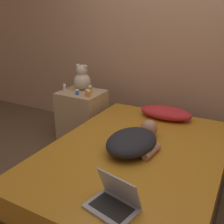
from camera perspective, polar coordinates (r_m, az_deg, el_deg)
The scene contains 13 objects.
ground_plane at distance 2.43m, azimuth 4.78°, elevation -17.13°, with size 12.00×12.00×0.00m, color brown.
wall_back at distance 3.10m, azimuth 15.32°, elevation 16.75°, with size 8.00×0.06×2.60m.
bed at distance 2.30m, azimuth 4.94°, elevation -12.86°, with size 1.38×1.92×0.44m.
nightstand at distance 3.22m, azimuth -6.48°, elevation -0.80°, with size 0.50×0.44×0.61m.
pillow at distance 2.80m, azimuth 11.62°, elevation -0.17°, with size 0.55×0.27×0.12m.
person_lying at distance 2.15m, azimuth 4.86°, elevation -6.16°, with size 0.42×0.66×0.16m.
laptop at distance 1.58m, azimuth 0.49°, elevation -18.67°, with size 0.32×0.26×0.21m.
teddy_bear at distance 3.18m, azimuth -6.53°, elevation 7.23°, with size 0.20×0.20×0.31m.
bottle_blue at distance 3.01m, azimuth -7.58°, elevation 4.31°, with size 0.05×0.05×0.06m.
bottle_clear at distance 3.18m, azimuth -10.30°, elevation 5.29°, with size 0.03×0.03×0.08m.
bottle_orange at distance 2.91m, azimuth -5.09°, elevation 3.98°, with size 0.05×0.05×0.08m.
bottle_pink at distance 2.97m, azimuth -5.39°, elevation 4.27°, with size 0.04×0.04×0.07m.
bottle_amber at distance 3.06m, azimuth -4.79°, elevation 4.97°, with size 0.04×0.04×0.08m.
Camera 1 is at (0.73, -1.76, 1.50)m, focal length 42.00 mm.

